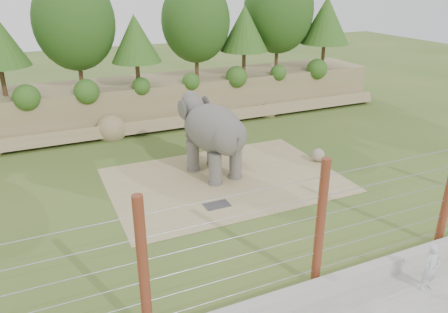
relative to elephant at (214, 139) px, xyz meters
name	(u,v)px	position (x,y,z in m)	size (l,w,h in m)	color
ground	(246,213)	(-0.31, -3.80, -1.70)	(90.00, 90.00, 0.00)	#3C5F23
back_embankment	(160,56)	(0.27, 8.87, 2.27)	(30.00, 5.52, 8.77)	olive
dirt_patch	(225,180)	(0.19, -0.80, -1.69)	(10.00, 7.00, 0.02)	tan
drain_grate	(217,205)	(-1.07, -2.80, -1.66)	(1.00, 0.60, 0.03)	#262628
elephant	(214,139)	(0.00, 0.00, 0.00)	(1.80, 4.19, 3.39)	#56524C
stone_ball	(318,155)	(5.19, -0.74, -1.36)	(0.64, 0.64, 0.64)	gray
retaining_wall	(325,287)	(-0.31, -8.80, -1.45)	(26.00, 0.35, 0.50)	#9F9B95
barrier_fence	(320,225)	(-0.31, -8.30, 0.30)	(20.26, 0.26, 4.00)	#632915
zookeeper	(431,267)	(2.50, -9.85, -0.94)	(0.55, 0.36, 1.50)	silver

